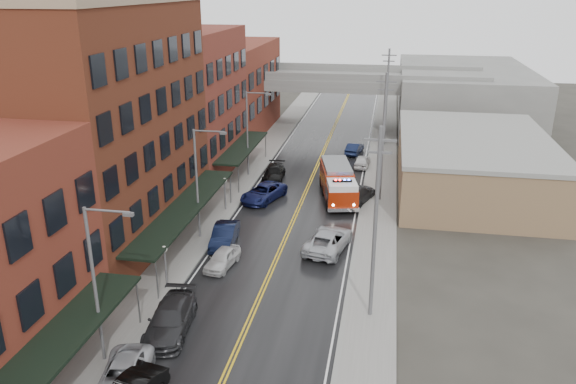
{
  "coord_description": "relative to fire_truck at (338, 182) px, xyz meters",
  "views": [
    {
      "loc": [
        7.55,
        -15.2,
        19.2
      ],
      "look_at": [
        -0.28,
        27.83,
        3.0
      ],
      "focal_mm": 35.0,
      "sensor_mm": 36.0,
      "label": 1
    }
  ],
  "objects": [
    {
      "name": "parked_car_right_3",
      "position": [
        0.53,
        15.39,
        -1.0
      ],
      "size": [
        2.12,
        4.37,
        1.38
      ],
      "primitive_type": "imported",
      "rotation": [
        0.0,
        0.0,
        2.98
      ],
      "color": "black",
      "rests_on": "ground"
    },
    {
      "name": "street_lamp_2",
      "position": [
        -9.8,
        5.13,
        3.5
      ],
      "size": [
        2.64,
        0.22,
        9.0
      ],
      "color": "#59595B",
      "rests_on": "ground"
    },
    {
      "name": "curb_left",
      "position": [
        -8.9,
        -4.87,
        -1.61
      ],
      "size": [
        0.3,
        160.0,
        0.15
      ],
      "primitive_type": "cube",
      "color": "gray",
      "rests_on": "ground"
    },
    {
      "name": "parked_car_left_2",
      "position": [
        -7.99,
        -28.73,
        -0.99
      ],
      "size": [
        3.25,
        5.36,
        1.39
      ],
      "primitive_type": "imported",
      "rotation": [
        0.0,
        0.0,
        0.2
      ],
      "color": "#A0A3A8",
      "rests_on": "ground"
    },
    {
      "name": "curb_right",
      "position": [
        2.4,
        -4.87,
        -1.61
      ],
      "size": [
        0.3,
        160.0,
        0.15
      ],
      "primitive_type": "cube",
      "color": "gray",
      "rests_on": "ground"
    },
    {
      "name": "sidewalk_left",
      "position": [
        -10.55,
        -4.87,
        -1.61
      ],
      "size": [
        3.0,
        160.0,
        0.15
      ],
      "primitive_type": "cube",
      "color": "slate",
      "rests_on": "ground"
    },
    {
      "name": "right_far_block",
      "position": [
        14.75,
        35.13,
        2.31
      ],
      "size": [
        18.0,
        30.0,
        8.0
      ],
      "primitive_type": "cube",
      "color": "slate",
      "rests_on": "ground"
    },
    {
      "name": "utility_pole_0",
      "position": [
        3.95,
        -19.87,
        4.62
      ],
      "size": [
        1.8,
        0.24,
        12.0
      ],
      "color": "#59595B",
      "rests_on": "ground"
    },
    {
      "name": "parked_car_right_0",
      "position": [
        0.35,
        -11.07,
        -0.88
      ],
      "size": [
        3.8,
        6.26,
        1.62
      ],
      "primitive_type": "imported",
      "rotation": [
        0.0,
        0.0,
        2.94
      ],
      "color": "#ACAFB4",
      "rests_on": "ground"
    },
    {
      "name": "globe_lamp_1",
      "position": [
        -9.65,
        -18.87,
        0.62
      ],
      "size": [
        0.44,
        0.44,
        3.12
      ],
      "color": "#59595B",
      "rests_on": "ground"
    },
    {
      "name": "tan_building",
      "position": [
        12.75,
        5.13,
        0.81
      ],
      "size": [
        14.0,
        22.0,
        5.0
      ],
      "primitive_type": "cube",
      "color": "#856248",
      "rests_on": "ground"
    },
    {
      "name": "parked_car_left_6",
      "position": [
        -6.85,
        -1.67,
        -0.93
      ],
      "size": [
        4.19,
        6.01,
        1.52
      ],
      "primitive_type": "imported",
      "rotation": [
        0.0,
        0.0,
        -0.33
      ],
      "color": "#131A4A",
      "rests_on": "ground"
    },
    {
      "name": "awning_2",
      "position": [
        -10.74,
        5.63,
        1.3
      ],
      "size": [
        2.6,
        13.0,
        3.09
      ],
      "color": "black",
      "rests_on": "ground"
    },
    {
      "name": "brick_building_far",
      "position": [
        -16.55,
        23.13,
        4.31
      ],
      "size": [
        9.0,
        20.0,
        12.0
      ],
      "primitive_type": "cube",
      "color": "maroon",
      "rests_on": "ground"
    },
    {
      "name": "brick_building_c",
      "position": [
        -16.55,
        5.63,
        5.81
      ],
      "size": [
        9.0,
        15.0,
        15.0
      ],
      "primitive_type": "cube",
      "color": "maroon",
      "rests_on": "ground"
    },
    {
      "name": "street_lamp_1",
      "position": [
        -9.8,
        -10.87,
        3.5
      ],
      "size": [
        2.64,
        0.22,
        9.0
      ],
      "color": "#59595B",
      "rests_on": "ground"
    },
    {
      "name": "parked_car_left_4",
      "position": [
        -6.85,
        -15.24,
        -1.03
      ],
      "size": [
        2.16,
        4.08,
        1.32
      ],
      "primitive_type": "imported",
      "rotation": [
        0.0,
        0.0,
        -0.16
      ],
      "color": "silver",
      "rests_on": "ground"
    },
    {
      "name": "awning_0",
      "position": [
        -10.74,
        -30.87,
        1.3
      ],
      "size": [
        2.6,
        16.0,
        3.09
      ],
      "color": "black",
      "rests_on": "ground"
    },
    {
      "name": "parked_car_right_2",
      "position": [
        1.75,
        10.39,
        -1.02
      ],
      "size": [
        1.85,
        4.05,
        1.35
      ],
      "primitive_type": "imported",
      "rotation": [
        0.0,
        0.0,
        3.07
      ],
      "color": "silver",
      "rests_on": "ground"
    },
    {
      "name": "utility_pole_2",
      "position": [
        3.95,
        20.13,
        4.62
      ],
      "size": [
        1.8,
        0.24,
        12.0
      ],
      "color": "#59595B",
      "rests_on": "ground"
    },
    {
      "name": "road",
      "position": [
        -3.25,
        -4.87,
        -1.68
      ],
      "size": [
        11.0,
        160.0,
        0.02
      ],
      "primitive_type": "cube",
      "color": "black",
      "rests_on": "ground"
    },
    {
      "name": "brick_building_b",
      "position": [
        -16.55,
        -11.87,
        7.31
      ],
      "size": [
        9.0,
        20.0,
        18.0
      ],
      "primitive_type": "cube",
      "color": "#4D2214",
      "rests_on": "ground"
    },
    {
      "name": "parked_car_left_5",
      "position": [
        -7.73,
        -11.69,
        -0.9
      ],
      "size": [
        2.11,
        4.94,
        1.58
      ],
      "primitive_type": "imported",
      "rotation": [
        0.0,
        0.0,
        0.09
      ],
      "color": "black",
      "rests_on": "ground"
    },
    {
      "name": "fire_truck",
      "position": [
        0.0,
        0.0,
        0.0
      ],
      "size": [
        4.84,
        8.93,
        3.12
      ],
      "rotation": [
        0.0,
        0.0,
        0.22
      ],
      "color": "maroon",
      "rests_on": "ground"
    },
    {
      "name": "globe_lamp_2",
      "position": [
        -9.65,
        -4.87,
        0.62
      ],
      "size": [
        0.44,
        0.44,
        3.12
      ],
      "color": "#59595B",
      "rests_on": "ground"
    },
    {
      "name": "street_lamp_0",
      "position": [
        -9.8,
        -26.87,
        3.5
      ],
      "size": [
        2.64,
        0.22,
        9.0
      ],
      "color": "#59595B",
      "rests_on": "ground"
    },
    {
      "name": "sidewalk_right",
      "position": [
        4.05,
        -4.87,
        -1.61
      ],
      "size": [
        3.0,
        160.0,
        0.15
      ],
      "primitive_type": "cube",
      "color": "slate",
      "rests_on": "ground"
    },
    {
      "name": "parked_car_left_3",
      "position": [
        -7.52,
        -23.57,
        -0.86
      ],
      "size": [
        2.93,
        5.91,
        1.65
      ],
      "primitive_type": "imported",
      "rotation": [
        0.0,
        0.0,
        0.11
      ],
      "color": "#242426",
      "rests_on": "ground"
    },
    {
      "name": "parked_car_right_1",
      "position": [
        1.75,
        -0.67,
        -0.86
      ],
      "size": [
        3.97,
        6.13,
        1.65
      ],
      "primitive_type": "imported",
      "rotation": [
        0.0,
        0.0,
        2.83
      ],
      "color": "#29292C",
      "rests_on": "ground"
    },
    {
      "name": "awning_1",
      "position": [
        -10.74,
        -11.87,
        1.3
      ],
      "size": [
        2.6,
        18.0,
        3.09
      ],
      "color": "black",
      "rests_on": "ground"
    },
    {
      "name": "parked_car_left_7",
      "position": [
        -7.09,
        4.33,
        -0.96
      ],
      "size": [
        2.36,
        5.15,
        1.46
      ],
      "primitive_type": "imported",
      "rotation": [
        0.0,
        0.0,
        0.06
      ],
      "color": "black",
      "rests_on": "ground"
    },
    {
      "name": "utility_pole_1",
      "position": [
        3.95,
        0.13,
        4.62
      ],
      "size": [
        1.8,
        0.24,
        12.0
      ],
      "color": "#59595B",
      "rests_on": "ground"
    },
    {
      "name": "overpass",
      "position": [
        -3.25,
        27.13,
        4.3
      ],
      "size": [
        40.0,
        10.0,
        7.5
      ],
      "color": "slate",
      "rests_on": "ground"
    }
  ]
}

